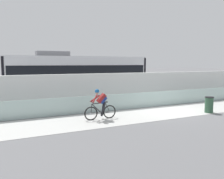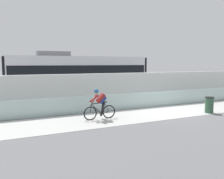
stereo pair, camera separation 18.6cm
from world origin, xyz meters
TOP-DOWN VIEW (x-y plane):
  - ground_plane at (0.00, 0.00)m, footprint 200.00×200.00m
  - bike_path_deck at (0.00, 0.00)m, footprint 32.00×3.20m
  - glass_parapet at (0.00, 1.85)m, footprint 32.00×0.05m
  - concrete_barrier_wall at (0.00, 3.65)m, footprint 32.00×0.36m
  - tram_rail_near at (0.00, 6.13)m, footprint 32.00×0.08m
  - tram_rail_far at (0.00, 7.57)m, footprint 32.00×0.08m
  - tram at (-3.86, 6.85)m, footprint 11.06×2.54m
  - cyclist_on_bike at (-4.83, 0.00)m, footprint 1.77×0.58m
  - trash_bin at (1.62, -1.25)m, footprint 0.51×0.51m

SIDE VIEW (x-z plane):
  - ground_plane at x=0.00m, z-range 0.00..0.00m
  - tram_rail_near at x=0.00m, z-range 0.00..0.01m
  - tram_rail_far at x=0.00m, z-range 0.00..0.01m
  - bike_path_deck at x=0.00m, z-range 0.00..0.01m
  - trash_bin at x=1.62m, z-range 0.00..0.96m
  - glass_parapet at x=0.00m, z-range 0.00..1.00m
  - cyclist_on_bike at x=-4.83m, z-range -0.02..1.59m
  - concrete_barrier_wall at x=0.00m, z-range 0.00..2.23m
  - tram at x=-3.86m, z-range -0.01..3.80m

